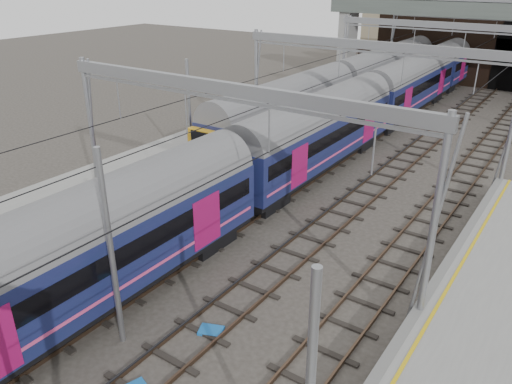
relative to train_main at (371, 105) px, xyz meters
The scene contains 8 objects.
ground 28.09m from the train_main, 85.90° to the right, with size 160.00×160.00×0.00m, color #38332D.
tracks 13.31m from the train_main, 81.19° to the right, with size 14.40×80.00×0.22m.
overhead_line 7.83m from the train_main, 72.70° to the right, with size 16.80×80.00×8.00m.
retaining_wall 24.33m from the train_main, 81.94° to the left, with size 28.00×2.75×9.00m.
overbridge 18.80m from the train_main, 83.69° to the left, with size 28.00×3.00×9.25m.
train_main is the anchor object (origin of this frame).
train_second 11.77m from the train_main, 109.87° to the left, with size 2.90×50.27×4.95m.
equip_cover_a 24.36m from the train_main, 79.96° to the right, with size 0.84×0.59×0.10m, color blue.
Camera 1 is at (11.45, -6.57, 11.65)m, focal length 35.00 mm.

